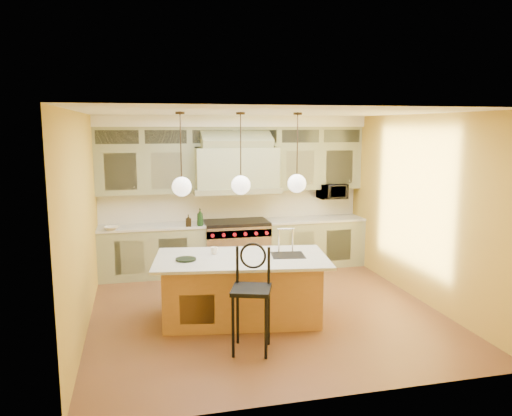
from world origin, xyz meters
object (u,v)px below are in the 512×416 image
object	(u,v)px
counter_stool	(252,291)
kitchen_island	(242,287)
microwave	(332,191)
range	(236,246)

from	to	relation	value
counter_stool	kitchen_island	bearing A→B (deg)	104.51
microwave	range	bearing A→B (deg)	-176.88
microwave	kitchen_island	bearing A→B (deg)	-133.13
range	counter_stool	size ratio (longest dim) A/B	0.92
range	counter_stool	distance (m)	3.42
range	kitchen_island	bearing A→B (deg)	-99.36
range	counter_stool	xyz separation A→B (m)	(-0.48, -3.38, 0.27)
range	microwave	bearing A→B (deg)	3.12
range	microwave	size ratio (longest dim) A/B	2.21
kitchen_island	counter_stool	world-z (taller)	kitchen_island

